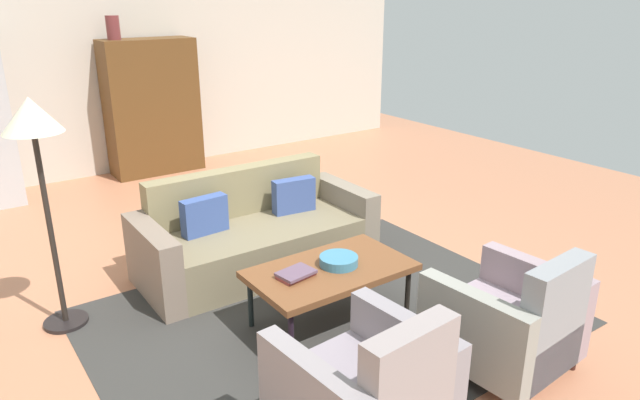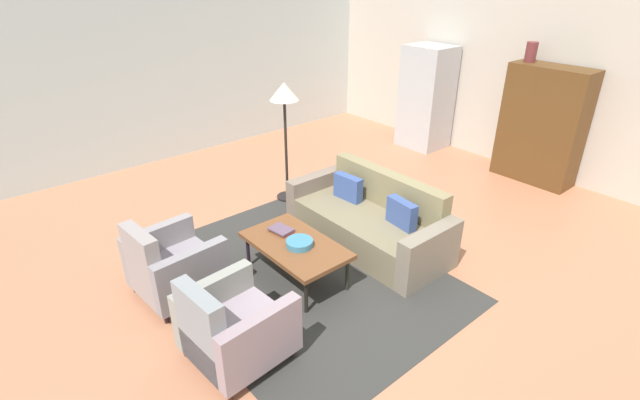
{
  "view_description": "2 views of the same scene",
  "coord_description": "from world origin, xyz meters",
  "views": [
    {
      "loc": [
        -2.44,
        -3.85,
        2.37
      ],
      "look_at": [
        0.1,
        -0.26,
        0.78
      ],
      "focal_mm": 32.4,
      "sensor_mm": 36.0,
      "label": 1
    },
    {
      "loc": [
        3.29,
        -3.33,
        3.15
      ],
      "look_at": [
        -0.36,
        -0.23,
        0.72
      ],
      "focal_mm": 26.31,
      "sensor_mm": 36.0,
      "label": 2
    }
  ],
  "objects": [
    {
      "name": "ground_plane",
      "position": [
        0.0,
        0.0,
        0.0
      ],
      "size": [
        10.9,
        10.9,
        0.0
      ],
      "primitive_type": "plane",
      "color": "#BC7755"
    },
    {
      "name": "wall_back",
      "position": [
        0.0,
        4.15,
        1.4
      ],
      "size": [
        9.08,
        0.12,
        2.8
      ],
      "primitive_type": "cube",
      "color": "beige",
      "rests_on": "ground"
    },
    {
      "name": "area_rug",
      "position": [
        -0.16,
        -0.71,
        0.0
      ],
      "size": [
        3.4,
        2.6,
        0.01
      ],
      "primitive_type": "cube",
      "color": "#353331",
      "rests_on": "ground"
    },
    {
      "name": "couch",
      "position": [
        -0.15,
        0.43,
        0.29
      ],
      "size": [
        2.11,
        0.91,
        0.86
      ],
      "rotation": [
        0.0,
        0.0,
        3.14
      ],
      "color": "#796D51",
      "rests_on": "ground"
    },
    {
      "name": "coffee_table",
      "position": [
        -0.16,
        -0.76,
        0.41
      ],
      "size": [
        1.2,
        0.7,
        0.45
      ],
      "color": "black",
      "rests_on": "ground"
    },
    {
      "name": "armchair_left",
      "position": [
        -0.75,
        -1.93,
        0.34
      ],
      "size": [
        0.85,
        0.85,
        0.88
      ],
      "rotation": [
        0.0,
        0.0,
        0.07
      ],
      "color": "#332B14",
      "rests_on": "ground"
    },
    {
      "name": "armchair_right",
      "position": [
        0.45,
        -1.93,
        0.34
      ],
      "size": [
        0.85,
        0.85,
        0.88
      ],
      "rotation": [
        0.0,
        0.0,
        0.07
      ],
      "color": "#292A19",
      "rests_on": "ground"
    },
    {
      "name": "fruit_bowl",
      "position": [
        -0.08,
        -0.76,
        0.49
      ],
      "size": [
        0.29,
        0.29,
        0.07
      ],
      "primitive_type": "cylinder",
      "color": "teal",
      "rests_on": "coffee_table"
    },
    {
      "name": "book_stack",
      "position": [
        -0.45,
        -0.74,
        0.47
      ],
      "size": [
        0.28,
        0.22,
        0.04
      ],
      "color": "brown",
      "rests_on": "coffee_table"
    },
    {
      "name": "cabinet",
      "position": [
        0.19,
        3.81,
        0.9
      ],
      "size": [
        1.2,
        0.51,
        1.8
      ],
      "color": "brown",
      "rests_on": "ground"
    },
    {
      "name": "vase_tall",
      "position": [
        -0.21,
        3.8,
        1.95
      ],
      "size": [
        0.17,
        0.17,
        0.29
      ],
      "primitive_type": "cylinder",
      "color": "brown",
      "rests_on": "cabinet"
    },
    {
      "name": "floor_lamp",
      "position": [
        -1.82,
        0.36,
        1.44
      ],
      "size": [
        0.4,
        0.4,
        1.72
      ],
      "color": "black",
      "rests_on": "ground"
    }
  ]
}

